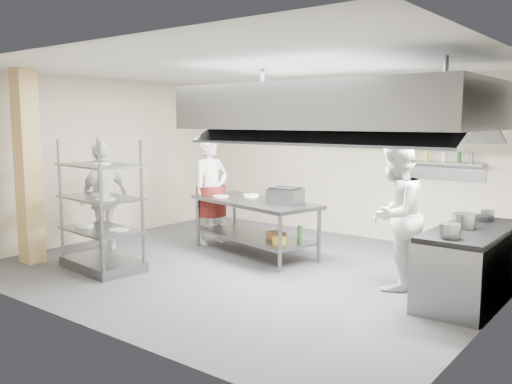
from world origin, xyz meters
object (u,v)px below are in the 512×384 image
Objects in this scene: chef_head at (211,191)px; chef_plating at (104,197)px; cooking_range at (470,266)px; chef_line at (395,215)px; griddle at (285,197)px; pass_rack at (101,205)px; stockpot at (464,221)px; island at (255,227)px.

chef_plating is (-1.02, -1.57, -0.03)m from chef_head.
chef_plating reaches higher than cooking_range.
chef_line is 1.97m from griddle.
pass_rack is 2.81m from griddle.
stockpot is (2.80, -0.18, -0.04)m from griddle.
pass_rack is at bearing -64.59° from chef_line.
chef_head is (-1.12, 0.16, 0.50)m from island.
chef_head is 1.78m from griddle.
cooking_range is at bearing -5.91° from griddle.
pass_rack is 4.24m from chef_line.
island is 0.87m from griddle.
cooking_range is 4.05× the size of griddle.
island is 1.17× the size of cooking_range.
pass_rack is 1.16m from chef_plating.
chef_head is 3.89× the size of griddle.
island is 1.21× the size of pass_rack.
pass_rack is at bearing -135.54° from griddle.
griddle is at bearing -97.98° from chef_line.
stockpot is (5.59, 1.18, 0.06)m from chef_plating.
chef_line reaches higher than chef_head.
griddle is at bearing 176.36° from stockpot.
island is 1.22× the size of chef_head.
chef_line is at bearing -170.83° from cooking_range.
griddle is (-1.95, 0.28, 0.05)m from chef_line.
chef_line is (2.60, -0.32, 0.53)m from island.
chef_plating is at bearing -167.71° from cooking_range.
chef_head is 0.98× the size of chef_line.
island is at bearing 176.34° from stockpot.
stockpot is at bearing -150.40° from cooking_range.
griddle is (-2.89, 0.12, 0.61)m from cooking_range.
chef_line is at bearing -173.35° from stockpot.
chef_head is (0.12, 2.29, -0.01)m from pass_rack.
chef_plating is (-2.14, -1.40, 0.48)m from island.
chef_plating reaches higher than island.
pass_rack is at bearing -157.83° from stockpot.
pass_rack is 5.20m from cooking_range.
pass_rack is 7.33× the size of stockpot.
cooking_range is at bearing -82.37° from chef_head.
chef_plating is at bearing -133.85° from island.
island is 3.50m from stockpot.
chef_line reaches higher than island.
chef_plating reaches higher than griddle.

